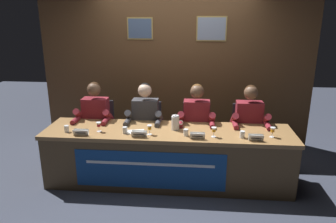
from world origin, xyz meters
The scene contains 25 objects.
ground_plane centered at (0.00, 0.00, 0.00)m, with size 12.00×12.00×0.00m, color #383D4C.
wall_back_panelled centered at (0.00, 1.37, 1.30)m, with size 4.40×0.14×2.60m.
conference_table centered at (-0.01, -0.11, 0.50)m, with size 3.20×0.76×0.73m.
chair_far_left centered at (-1.09, 0.56, 0.45)m, with size 0.44×0.44×0.92m.
panelist_far_left centered at (-1.09, 0.36, 0.73)m, with size 0.51×0.48×1.24m.
nameplate_far_left centered at (-1.05, -0.29, 0.77)m, with size 0.19×0.06×0.08m.
juice_glass_far_left centered at (-0.87, -0.13, 0.81)m, with size 0.06×0.06×0.12m.
water_cup_far_left centered at (-1.27, -0.18, 0.77)m, with size 0.06×0.06×0.08m.
chair_center_left centered at (-0.36, 0.56, 0.45)m, with size 0.44×0.44×0.92m.
panelist_center_left centered at (-0.36, 0.36, 0.73)m, with size 0.51×0.48×1.24m.
nameplate_center_left centered at (-0.33, -0.27, 0.77)m, with size 0.19×0.06×0.08m.
juice_glass_center_left centered at (-0.21, -0.18, 0.81)m, with size 0.06×0.06×0.12m.
water_cup_center_left centered at (-0.53, -0.17, 0.77)m, with size 0.06×0.06×0.08m.
chair_center_right centered at (0.36, 0.56, 0.45)m, with size 0.44×0.44×0.92m.
panelist_center_right centered at (0.36, 0.36, 0.73)m, with size 0.51×0.48×1.24m.
nameplate_center_right centered at (0.38, -0.27, 0.77)m, with size 0.18×0.06×0.08m.
juice_glass_center_right centered at (0.57, -0.19, 0.81)m, with size 0.06×0.06×0.12m.
water_cup_center_right centered at (0.24, -0.18, 0.77)m, with size 0.06×0.06×0.08m.
chair_far_right centered at (1.09, 0.56, 0.45)m, with size 0.44×0.44×0.92m.
panelist_far_right centered at (1.09, 0.36, 0.73)m, with size 0.51×0.48×1.24m.
nameplate_far_right centered at (1.07, -0.27, 0.77)m, with size 0.17×0.06×0.08m.
juice_glass_far_right centered at (1.28, -0.13, 0.81)m, with size 0.06×0.06×0.12m.
water_cup_far_right centered at (0.92, -0.18, 0.77)m, with size 0.06×0.06×0.08m.
water_pitcher_central centered at (0.09, 0.03, 0.82)m, with size 0.15×0.10×0.21m.
document_stack_center_left centered at (-0.40, -0.12, 0.73)m, with size 0.24×0.19×0.01m.
Camera 1 is at (0.35, -3.85, 2.18)m, focal length 34.25 mm.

